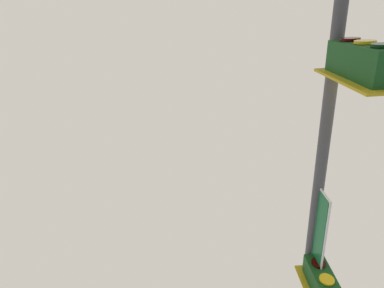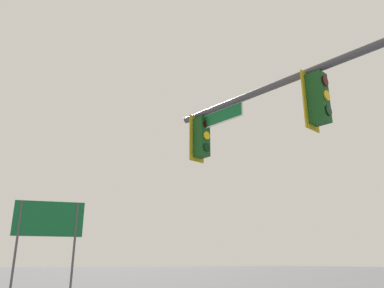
{
  "view_description": "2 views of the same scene",
  "coord_description": "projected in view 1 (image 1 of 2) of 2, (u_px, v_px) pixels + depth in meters",
  "views": [
    {
      "loc": [
        -7.45,
        -6.39,
        1.76
      ],
      "look_at": [
        -5.15,
        -5.67,
        7.17
      ],
      "focal_mm": 28.0,
      "sensor_mm": 36.0,
      "label": 1
    },
    {
      "loc": [
        -11.32,
        -2.2,
        1.81
      ],
      "look_at": [
        -3.61,
        -6.58,
        4.65
      ],
      "focal_mm": 35.0,
      "sensor_mm": 36.0,
      "label": 2
    }
  ],
  "objects": []
}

